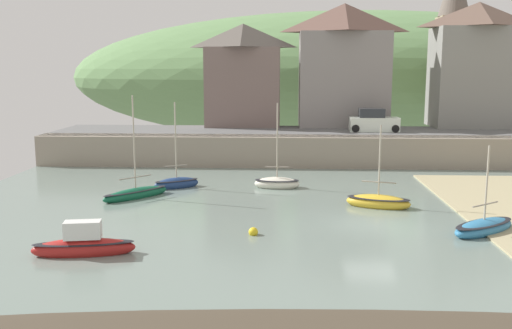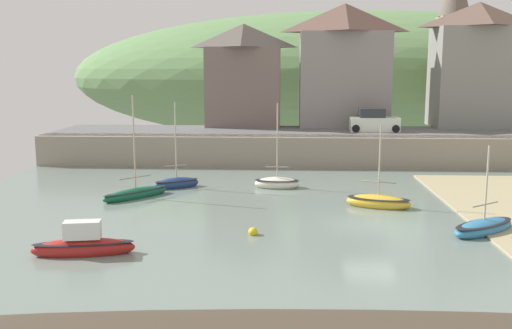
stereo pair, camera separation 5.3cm
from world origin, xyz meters
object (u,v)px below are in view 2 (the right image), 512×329
object	(u,v)px
waterfront_building_right	(476,64)
parked_car_near_slipway	(374,122)
mooring_buoy	(253,232)
sailboat_white_hull	(484,227)
waterfront_building_centre	(344,65)
dinghy_open_wooden	(136,193)
sailboat_nearest_shore	(378,202)
waterfront_building_left	(244,74)
fishing_boat_green	(177,183)
sailboat_tall_mast	(277,183)
church_with_spire	(453,38)
rowboat_small_beached	(83,245)

from	to	relation	value
waterfront_building_right	parked_car_near_slipway	bearing A→B (deg)	-155.10
mooring_buoy	sailboat_white_hull	bearing A→B (deg)	4.52
waterfront_building_centre	dinghy_open_wooden	size ratio (longest dim) A/B	1.75
sailboat_white_hull	waterfront_building_right	bearing A→B (deg)	36.68
waterfront_building_centre	waterfront_building_right	xyz separation A→B (m)	(11.87, 0.00, 0.02)
dinghy_open_wooden	parked_car_near_slipway	size ratio (longest dim) A/B	1.53
sailboat_nearest_shore	parked_car_near_slipway	world-z (taller)	sailboat_nearest_shore
waterfront_building_left	fishing_boat_green	world-z (taller)	waterfront_building_left
sailboat_white_hull	dinghy_open_wooden	bearing A→B (deg)	123.61
waterfront_building_left	sailboat_tall_mast	xyz separation A→B (m)	(3.35, -16.58, -6.83)
parked_car_near_slipway	sailboat_nearest_shore	bearing A→B (deg)	-97.10
waterfront_building_left	dinghy_open_wooden	bearing A→B (deg)	-104.25
parked_car_near_slipway	mooring_buoy	size ratio (longest dim) A/B	9.18
church_with_spire	sailboat_tall_mast	xyz separation A→B (m)	(-16.60, -20.58, -10.24)
waterfront_building_centre	sailboat_white_hull	xyz separation A→B (m)	(4.09, -26.50, -7.74)
sailboat_white_hull	dinghy_open_wooden	world-z (taller)	dinghy_open_wooden
sailboat_tall_mast	dinghy_open_wooden	bearing A→B (deg)	-155.09
waterfront_building_right	sailboat_white_hull	size ratio (longest dim) A/B	2.54
waterfront_building_right	dinghy_open_wooden	size ratio (longest dim) A/B	1.76
rowboat_small_beached	waterfront_building_right	bearing A→B (deg)	39.85
sailboat_tall_mast	sailboat_nearest_shore	distance (m)	7.61
rowboat_small_beached	dinghy_open_wooden	xyz separation A→B (m)	(-0.53, 10.56, -0.11)
waterfront_building_centre	sailboat_nearest_shore	distance (m)	22.91
sailboat_white_hull	parked_car_near_slipway	distance (m)	22.28
waterfront_building_right	parked_car_near_slipway	distance (m)	11.73
dinghy_open_wooden	mooring_buoy	bearing A→B (deg)	-92.83
waterfront_building_centre	sailboat_tall_mast	size ratio (longest dim) A/B	1.93
rowboat_small_beached	sailboat_white_hull	bearing A→B (deg)	2.69
mooring_buoy	sailboat_tall_mast	bearing A→B (deg)	84.84
mooring_buoy	sailboat_nearest_shore	bearing A→B (deg)	40.77
waterfront_building_left	mooring_buoy	size ratio (longest dim) A/B	20.73
sailboat_tall_mast	sailboat_white_hull	bearing A→B (deg)	-42.34
waterfront_building_left	waterfront_building_centre	world-z (taller)	waterfront_building_centre
fishing_boat_green	mooring_buoy	distance (m)	11.81
waterfront_building_left	waterfront_building_right	size ratio (longest dim) A/B	0.84
fishing_boat_green	sailboat_white_hull	distance (m)	19.03
sailboat_nearest_shore	mooring_buoy	bearing A→B (deg)	-121.91
waterfront_building_right	sailboat_tall_mast	size ratio (longest dim) A/B	1.94
sailboat_tall_mast	sailboat_white_hull	size ratio (longest dim) A/B	1.31
waterfront_building_centre	mooring_buoy	distance (m)	29.27
church_with_spire	sailboat_white_hull	world-z (taller)	church_with_spire
sailboat_tall_mast	mooring_buoy	distance (m)	10.83
church_with_spire	sailboat_white_hull	size ratio (longest dim) A/B	3.62
waterfront_building_centre	waterfront_building_right	world-z (taller)	waterfront_building_right
waterfront_building_left	parked_car_near_slipway	world-z (taller)	waterfront_building_left
rowboat_small_beached	dinghy_open_wooden	world-z (taller)	dinghy_open_wooden
church_with_spire	sailboat_tall_mast	bearing A→B (deg)	-128.90
waterfront_building_left	sailboat_tall_mast	distance (m)	18.24
waterfront_building_centre	sailboat_tall_mast	xyz separation A→B (m)	(-5.82, -16.58, -7.71)
waterfront_building_right	dinghy_open_wooden	xyz separation A→B (m)	(-26.13, -20.03, -7.75)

